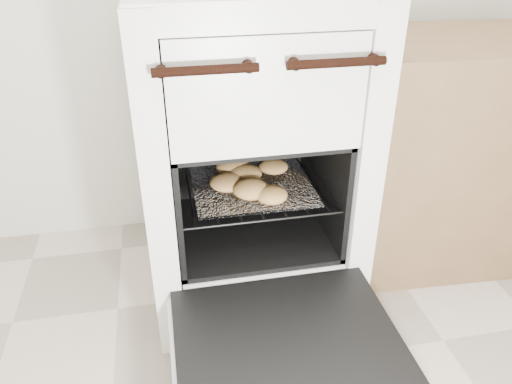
% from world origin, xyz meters
% --- Properties ---
extents(stove, '(0.65, 0.72, 0.99)m').
position_xyz_m(stove, '(0.13, 1.14, 0.48)').
color(stove, silver).
rests_on(stove, ground).
extents(oven_door, '(0.58, 0.45, 0.04)m').
position_xyz_m(oven_door, '(0.13, 0.59, 0.22)').
color(oven_door, black).
rests_on(oven_door, stove).
extents(oven_rack, '(0.47, 0.45, 0.01)m').
position_xyz_m(oven_rack, '(0.13, 1.07, 0.41)').
color(oven_rack, black).
rests_on(oven_rack, stove).
extents(foil_sheet, '(0.37, 0.32, 0.01)m').
position_xyz_m(foil_sheet, '(0.13, 1.05, 0.42)').
color(foil_sheet, white).
rests_on(foil_sheet, oven_rack).
extents(baked_rolls, '(0.30, 0.34, 0.05)m').
position_xyz_m(baked_rolls, '(0.12, 1.05, 0.44)').
color(baked_rolls, '#D9AA57').
rests_on(baked_rolls, foil_sheet).
extents(counter, '(0.84, 0.58, 0.81)m').
position_xyz_m(counter, '(0.89, 1.20, 0.40)').
color(counter, brown).
rests_on(counter, ground).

